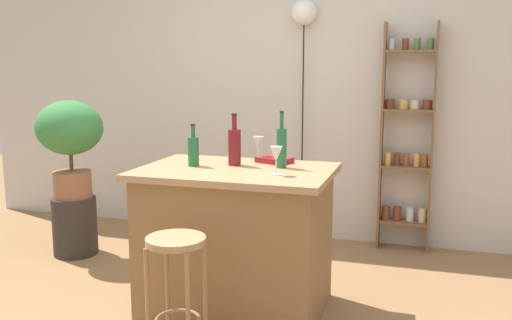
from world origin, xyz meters
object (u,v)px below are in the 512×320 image
bottle_olive_oil (234,146)px  wine_glass_left (258,144)px  bottle_soda_blue (281,146)px  bar_stool (176,270)px  potted_plant (70,136)px  cookbook (274,160)px  bottle_sauce_amber (193,150)px  spice_shelf (407,140)px  plant_stool (75,226)px  pendant_globe_light (304,15)px  wine_glass_center (276,155)px

bottle_olive_oil → wine_glass_left: 0.21m
bottle_soda_blue → bar_stool: bearing=-114.7°
potted_plant → bottle_soda_blue: 1.91m
cookbook → wine_glass_left: bearing=-166.5°
bar_stool → cookbook: bearing=74.0°
bottle_sauce_amber → bottle_olive_oil: size_ratio=0.81×
cookbook → spice_shelf: bearing=79.6°
plant_stool → pendant_globe_light: size_ratio=0.23×
bottle_olive_oil → wine_glass_left: (0.10, 0.18, -0.01)m
bar_stool → plant_stool: bearing=140.6°
wine_glass_center → plant_stool: bearing=159.6°
cookbook → plant_stool: bearing=-168.2°
bottle_sauce_amber → plant_stool: bearing=156.4°
potted_plant → wine_glass_left: potted_plant is taller
wine_glass_center → pendant_globe_light: size_ratio=0.08×
wine_glass_left → cookbook: bearing=-8.2°
wine_glass_center → bar_stool: bearing=-125.5°
bar_stool → bottle_soda_blue: (0.35, 0.76, 0.55)m
pendant_globe_light → potted_plant: bearing=-149.9°
bottle_sauce_amber → bottle_soda_blue: (0.54, 0.11, 0.03)m
bar_stool → wine_glass_center: size_ratio=3.98×
bar_stool → wine_glass_center: bearing=54.5°
potted_plant → bottle_sauce_amber: bearing=-23.6°
spice_shelf → cookbook: bearing=-122.1°
bar_stool → cookbook: cookbook is taller
bottle_sauce_amber → bottle_soda_blue: bottle_soda_blue is taller
wine_glass_center → bottle_soda_blue: bearing=97.3°
bottle_soda_blue → wine_glass_left: size_ratio=2.11×
spice_shelf → potted_plant: bearing=-159.9°
bottle_soda_blue → wine_glass_left: bearing=139.0°
plant_stool → bottle_olive_oil: bottle_olive_oil is taller
bottle_olive_oil → pendant_globe_light: bearing=85.4°
bottle_olive_oil → wine_glass_center: bottle_olive_oil is taller
plant_stool → potted_plant: size_ratio=0.61×
bar_stool → pendant_globe_light: 2.64m
bottle_sauce_amber → wine_glass_center: size_ratio=1.60×
wine_glass_left → bottle_olive_oil: bearing=-119.5°
bar_stool → pendant_globe_light: bearing=85.7°
bar_stool → wine_glass_center: wine_glass_center is taller
bottle_soda_blue → spice_shelf: bearing=63.7°
potted_plant → bottle_sauce_amber: size_ratio=2.96×
bottle_sauce_amber → wine_glass_left: size_ratio=1.60×
spice_shelf → cookbook: 1.46m
potted_plant → bottle_olive_oil: bearing=-17.0°
potted_plant → cookbook: bearing=-10.0°
bar_stool → wine_glass_left: (0.15, 0.94, 0.54)m
bottle_sauce_amber → cookbook: bottle_sauce_amber is taller
bottle_sauce_amber → wine_glass_left: 0.44m
plant_stool → wine_glass_left: (1.65, -0.29, 0.78)m
plant_stool → wine_glass_left: 1.85m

